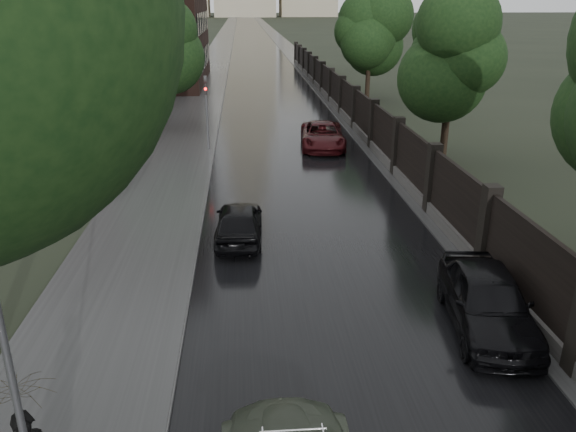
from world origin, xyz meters
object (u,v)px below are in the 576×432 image
at_px(tree_right_c, 370,37).
at_px(traffic_light, 207,107).
at_px(car_right_far, 323,136).
at_px(hatchback_left, 239,221).
at_px(car_right_near, 487,300).
at_px(tree_left_far, 145,44).
at_px(pedestrian_umbrella, 21,411).
at_px(tree_right_b, 452,60).
at_px(lamp_post, 18,409).

height_order(tree_right_c, traffic_light, tree_right_c).
bearing_deg(car_right_far, hatchback_left, -105.70).
bearing_deg(hatchback_left, tree_right_c, -108.34).
xyz_separation_m(hatchback_left, car_right_near, (6.05, -6.00, 0.11)).
bearing_deg(car_right_near, hatchback_left, 142.92).
xyz_separation_m(tree_left_far, pedestrian_umbrella, (2.29, -27.82, -3.16)).
bearing_deg(traffic_light, tree_right_b, -14.24).
bearing_deg(lamp_post, traffic_light, 87.32).
bearing_deg(traffic_light, hatchback_left, -82.18).
distance_m(traffic_light, car_right_far, 6.44).
relative_size(hatchback_left, car_right_near, 0.85).
distance_m(tree_right_b, car_right_far, 7.80).
bearing_deg(pedestrian_umbrella, car_right_near, 4.06).
distance_m(traffic_light, car_right_near, 19.66).
relative_size(tree_right_b, tree_right_c, 1.00).
height_order(tree_right_c, car_right_near, tree_right_c).
distance_m(tree_right_c, traffic_light, 19.26).
bearing_deg(traffic_light, lamp_post, -92.68).
bearing_deg(lamp_post, pedestrian_umbrella, 114.38).
relative_size(hatchback_left, pedestrian_umbrella, 1.33).
bearing_deg(tree_left_far, car_right_near, -63.65).
height_order(tree_right_c, lamp_post, tree_right_c).
height_order(tree_left_far, car_right_near, tree_left_far).
xyz_separation_m(tree_right_c, lamp_post, (-12.90, -38.50, -2.28)).
bearing_deg(pedestrian_umbrella, tree_right_c, 47.04).
height_order(tree_right_b, tree_right_c, same).
xyz_separation_m(tree_right_c, car_right_far, (-5.60, -14.64, -4.26)).
bearing_deg(tree_right_c, pedestrian_umbrella, -109.26).
distance_m(tree_right_b, car_right_near, 16.12).
height_order(tree_left_far, pedestrian_umbrella, tree_left_far).
height_order(car_right_far, pedestrian_umbrella, pedestrian_umbrella).
xyz_separation_m(traffic_light, car_right_far, (6.20, 0.36, -1.71)).
xyz_separation_m(tree_right_b, pedestrian_umbrella, (-13.21, -19.82, -2.86)).
bearing_deg(traffic_light, car_right_near, -66.86).
xyz_separation_m(tree_right_b, car_right_far, (-5.60, 3.36, -4.26)).
relative_size(tree_left_far, tree_right_c, 1.05).
bearing_deg(pedestrian_umbrella, car_right_far, 48.11).
xyz_separation_m(tree_right_b, lamp_post, (-12.90, -20.50, -2.28)).
relative_size(car_right_far, pedestrian_umbrella, 1.72).
bearing_deg(pedestrian_umbrella, tree_right_b, 32.60).
xyz_separation_m(tree_right_c, pedestrian_umbrella, (-13.21, -37.82, -2.86)).
bearing_deg(tree_right_c, lamp_post, -108.52).
xyz_separation_m(car_right_near, car_right_far, (-1.50, 18.37, -0.07)).
height_order(lamp_post, traffic_light, lamp_post).
xyz_separation_m(tree_left_far, tree_right_b, (15.50, -8.00, -0.29)).
distance_m(tree_right_b, tree_right_c, 18.00).
height_order(tree_right_b, lamp_post, tree_right_b).
relative_size(traffic_light, pedestrian_umbrella, 1.38).
distance_m(car_right_far, pedestrian_umbrella, 24.43).
distance_m(tree_left_far, lamp_post, 28.73).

